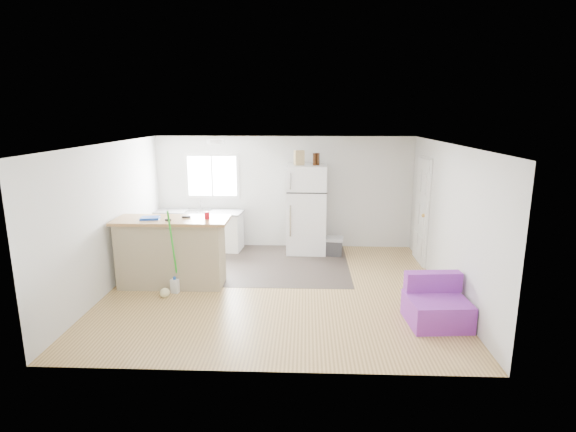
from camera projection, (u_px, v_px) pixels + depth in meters
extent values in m
cube|color=olive|center=(277.00, 289.00, 7.53)|extent=(5.50, 5.00, 0.01)
cube|color=white|center=(276.00, 144.00, 6.99)|extent=(5.50, 5.00, 0.01)
cube|color=silver|center=(284.00, 192.00, 9.70)|extent=(5.50, 0.01, 2.40)
cube|color=silver|center=(262.00, 272.00, 4.83)|extent=(5.50, 0.01, 2.40)
cube|color=silver|center=(110.00, 217.00, 7.37)|extent=(0.01, 5.00, 2.40)
cube|color=silver|center=(449.00, 220.00, 7.15)|extent=(0.01, 5.00, 2.40)
cube|color=#322A25|center=(244.00, 263.00, 8.77)|extent=(4.05, 2.50, 0.00)
cube|color=white|center=(212.00, 176.00, 9.67)|extent=(1.18, 0.04, 0.98)
cube|color=white|center=(212.00, 176.00, 9.65)|extent=(1.05, 0.01, 0.85)
cube|color=white|center=(212.00, 176.00, 9.64)|extent=(0.03, 0.02, 0.85)
cube|color=white|center=(422.00, 211.00, 8.71)|extent=(0.05, 0.82, 2.03)
cube|color=white|center=(422.00, 211.00, 8.70)|extent=(0.03, 0.92, 2.10)
sphere|color=gold|center=(423.00, 215.00, 8.40)|extent=(0.07, 0.07, 0.07)
cylinder|color=white|center=(215.00, 142.00, 8.22)|extent=(0.30, 0.30, 0.07)
cube|color=white|center=(200.00, 231.00, 9.66)|extent=(1.87, 0.73, 0.80)
cube|color=slate|center=(199.00, 212.00, 9.57)|extent=(1.92, 0.77, 0.04)
cube|color=silver|center=(198.00, 212.00, 9.54)|extent=(0.54, 0.43, 0.05)
cube|color=tan|center=(172.00, 254.00, 7.57)|extent=(1.73, 0.63, 1.11)
cube|color=tan|center=(172.00, 220.00, 7.44)|extent=(1.89, 0.74, 0.05)
cube|color=white|center=(307.00, 209.00, 9.35)|extent=(0.83, 0.77, 1.84)
cube|color=black|center=(307.00, 193.00, 8.89)|extent=(0.81, 0.03, 0.02)
cube|color=silver|center=(290.00, 181.00, 8.84)|extent=(0.03, 0.02, 0.33)
cube|color=silver|center=(290.00, 221.00, 9.02)|extent=(0.03, 0.02, 0.64)
cube|color=#2E2E31|center=(331.00, 247.00, 9.29)|extent=(0.51, 0.38, 0.32)
cube|color=#949597|center=(331.00, 239.00, 9.24)|extent=(0.54, 0.40, 0.06)
cube|color=purple|center=(437.00, 311.00, 6.23)|extent=(0.85, 0.81, 0.37)
cube|color=purple|center=(433.00, 281.00, 6.43)|extent=(0.81, 0.25, 0.28)
cube|color=white|center=(175.00, 286.00, 7.32)|extent=(0.14, 0.11, 0.23)
cylinder|color=blue|center=(174.00, 278.00, 7.29)|extent=(0.05, 0.05, 0.04)
cylinder|color=green|center=(173.00, 251.00, 7.14)|extent=(0.03, 0.37, 1.37)
sphere|color=beige|center=(165.00, 293.00, 7.16)|extent=(0.16, 0.16, 0.16)
cylinder|color=red|center=(207.00, 215.00, 7.41)|extent=(0.09, 0.09, 0.12)
cube|color=blue|center=(150.00, 218.00, 7.40)|extent=(0.33, 0.26, 0.04)
cube|color=black|center=(186.00, 217.00, 7.50)|extent=(0.14, 0.06, 0.03)
cube|color=black|center=(168.00, 220.00, 7.29)|extent=(0.11, 0.07, 0.03)
cube|color=tan|center=(299.00, 158.00, 9.10)|extent=(0.22, 0.17, 0.30)
cylinder|color=#341909|center=(315.00, 159.00, 9.07)|extent=(0.08, 0.08, 0.25)
cylinder|color=#341909|center=(318.00, 159.00, 9.10)|extent=(0.08, 0.08, 0.25)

